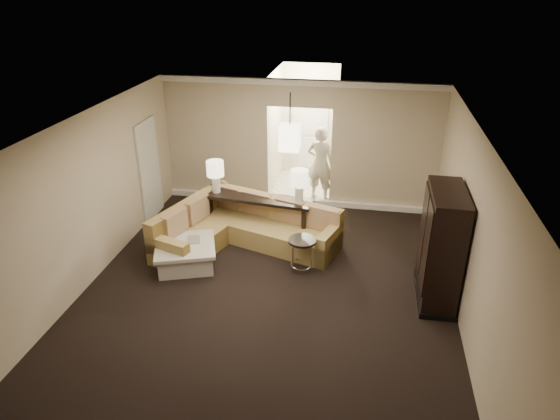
% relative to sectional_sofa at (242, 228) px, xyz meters
% --- Properties ---
extents(ground, '(8.00, 8.00, 0.00)m').
position_rel_sectional_sofa_xyz_m(ground, '(0.79, -1.90, -0.34)').
color(ground, black).
rests_on(ground, ground).
extents(wall_back, '(6.00, 0.04, 2.80)m').
position_rel_sectional_sofa_xyz_m(wall_back, '(0.79, 2.10, 1.06)').
color(wall_back, beige).
rests_on(wall_back, ground).
extents(wall_left, '(0.04, 8.00, 2.80)m').
position_rel_sectional_sofa_xyz_m(wall_left, '(-2.21, -1.90, 1.06)').
color(wall_left, beige).
rests_on(wall_left, ground).
extents(wall_right, '(0.04, 8.00, 2.80)m').
position_rel_sectional_sofa_xyz_m(wall_right, '(3.79, -1.90, 1.06)').
color(wall_right, beige).
rests_on(wall_right, ground).
extents(ceiling, '(6.00, 8.00, 0.02)m').
position_rel_sectional_sofa_xyz_m(ceiling, '(0.79, -1.90, 2.46)').
color(ceiling, white).
rests_on(ceiling, wall_back).
extents(crown_molding, '(6.00, 0.10, 0.12)m').
position_rel_sectional_sofa_xyz_m(crown_molding, '(0.79, 2.05, 2.39)').
color(crown_molding, white).
rests_on(crown_molding, wall_back).
extents(baseboard, '(6.00, 0.10, 0.12)m').
position_rel_sectional_sofa_xyz_m(baseboard, '(0.79, 2.05, -0.28)').
color(baseboard, white).
rests_on(baseboard, ground).
extents(side_door, '(0.05, 0.90, 2.10)m').
position_rel_sectional_sofa_xyz_m(side_door, '(-2.18, 0.90, 0.71)').
color(side_door, silver).
rests_on(side_door, ground).
extents(foyer, '(1.44, 2.02, 2.80)m').
position_rel_sectional_sofa_xyz_m(foyer, '(0.79, 3.44, 0.96)').
color(foyer, silver).
rests_on(foyer, ground).
extents(sectional_sofa, '(3.43, 2.46, 0.86)m').
position_rel_sectional_sofa_xyz_m(sectional_sofa, '(0.00, 0.00, 0.00)').
color(sectional_sofa, brown).
rests_on(sectional_sofa, ground).
extents(coffee_table, '(1.32, 1.32, 0.44)m').
position_rel_sectional_sofa_xyz_m(coffee_table, '(-0.81, -0.90, -0.13)').
color(coffee_table, beige).
rests_on(coffee_table, ground).
extents(console_table, '(2.23, 0.74, 0.84)m').
position_rel_sectional_sofa_xyz_m(console_table, '(0.21, 0.41, 0.16)').
color(console_table, black).
rests_on(console_table, ground).
extents(armoire, '(0.56, 1.30, 1.87)m').
position_rel_sectional_sofa_xyz_m(armoire, '(3.48, -1.12, 0.55)').
color(armoire, black).
rests_on(armoire, ground).
extents(drink_table, '(0.49, 0.49, 0.61)m').
position_rel_sectional_sofa_xyz_m(drink_table, '(1.26, -0.70, 0.09)').
color(drink_table, black).
rests_on(drink_table, ground).
extents(table_lamp_left, '(0.34, 0.34, 0.64)m').
position_rel_sectional_sofa_xyz_m(table_lamp_left, '(-0.62, 0.50, 0.93)').
color(table_lamp_left, white).
rests_on(table_lamp_left, console_table).
extents(table_lamp_right, '(0.34, 0.34, 0.64)m').
position_rel_sectional_sofa_xyz_m(table_lamp_right, '(1.05, 0.31, 0.93)').
color(table_lamp_right, white).
rests_on(table_lamp_right, console_table).
extents(pendant_light, '(0.38, 0.38, 1.09)m').
position_rel_sectional_sofa_xyz_m(pendant_light, '(0.79, 0.80, 1.61)').
color(pendant_light, black).
rests_on(pendant_light, ceiling).
extents(person, '(0.78, 0.61, 1.92)m').
position_rel_sectional_sofa_xyz_m(person, '(1.24, 2.40, 0.62)').
color(person, '#EAE3C6').
rests_on(person, ground).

